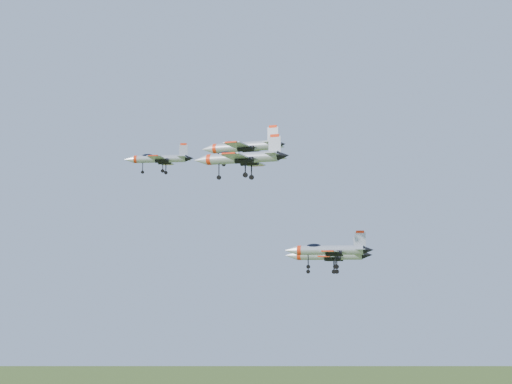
% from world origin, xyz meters
% --- Properties ---
extents(jet_lead, '(12.50, 10.68, 3.42)m').
position_xyz_m(jet_lead, '(-26.12, 8.84, 153.72)').
color(jet_lead, '#B0B5BE').
extents(jet_left_high, '(13.86, 11.47, 3.70)m').
position_xyz_m(jet_left_high, '(-4.10, -1.63, 152.60)').
color(jet_left_high, '#B0B5BE').
extents(jet_right_high, '(12.76, 10.61, 3.41)m').
position_xyz_m(jet_right_high, '(4.07, -18.63, 147.89)').
color(jet_right_high, '#B0B5BE').
extents(jet_left_low, '(13.35, 11.16, 3.57)m').
position_xyz_m(jet_left_low, '(7.42, 3.88, 136.18)').
color(jet_left_low, '#B0B5BE').
extents(jet_right_low, '(11.71, 9.89, 3.16)m').
position_xyz_m(jet_right_low, '(11.93, -8.46, 136.56)').
color(jet_right_low, '#B0B5BE').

